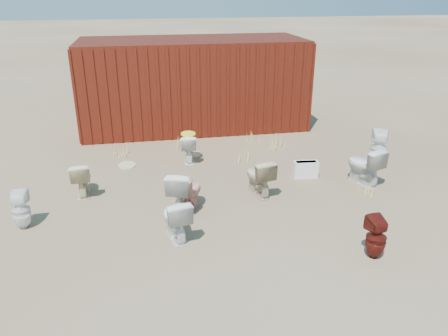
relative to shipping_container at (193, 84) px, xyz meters
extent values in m
plane|color=brown|center=(0.00, -5.20, -1.20)|extent=(100.00, 100.00, 0.00)
cube|color=#51110D|center=(0.00, 0.00, 0.00)|extent=(6.00, 2.40, 2.40)
imported|color=white|center=(-1.04, -5.99, -0.85)|extent=(0.53, 0.76, 0.70)
imported|color=tan|center=(-0.75, -5.09, -0.83)|extent=(0.71, 0.83, 0.73)
imported|color=white|center=(-0.84, -5.07, -0.81)|extent=(0.66, 0.86, 0.77)
imported|color=#50120D|center=(1.78, -7.07, -0.87)|extent=(0.32, 0.33, 0.66)
imported|color=silver|center=(2.84, -4.62, -0.81)|extent=(0.68, 0.87, 0.79)
imported|color=white|center=(-3.49, -5.21, -0.87)|extent=(0.30, 0.31, 0.66)
imported|color=beige|center=(-2.66, -4.09, -0.86)|extent=(0.42, 0.68, 0.67)
imported|color=#C2AE8E|center=(0.65, -4.70, -0.83)|extent=(0.55, 0.79, 0.73)
imported|color=white|center=(-0.46, -2.75, -0.88)|extent=(0.42, 0.66, 0.64)
imported|color=white|center=(3.60, -3.83, -0.78)|extent=(0.50, 0.51, 0.83)
ellipsoid|color=yellow|center=(-0.46, -2.75, -0.55)|extent=(0.32, 0.41, 0.02)
cube|color=white|center=(1.82, -4.11, -1.02)|extent=(0.51, 0.24, 0.35)
ellipsoid|color=#C3B88D|center=(-1.85, -2.77, -1.19)|extent=(0.40, 0.51, 0.02)
ellipsoid|color=#C4AA8E|center=(-0.31, -2.34, -1.19)|extent=(0.45, 0.53, 0.02)
cone|color=#C9C950|center=(-1.97, -2.09, -1.06)|extent=(0.36, 0.36, 0.29)
cone|color=#C9C950|center=(0.75, -2.94, -1.05)|extent=(0.32, 0.32, 0.29)
cone|color=#C9C950|center=(1.76, -2.30, -1.04)|extent=(0.36, 0.36, 0.33)
cone|color=#C9C950|center=(-0.55, -1.72, -1.06)|extent=(0.30, 0.30, 0.28)
cone|color=#C9C950|center=(1.29, -1.70, -1.07)|extent=(0.34, 0.34, 0.26)
cone|color=#C9C950|center=(2.66, -5.12, -1.07)|extent=(0.28, 0.28, 0.26)
camera|label=1|loc=(-1.40, -12.00, 2.50)|focal=35.00mm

